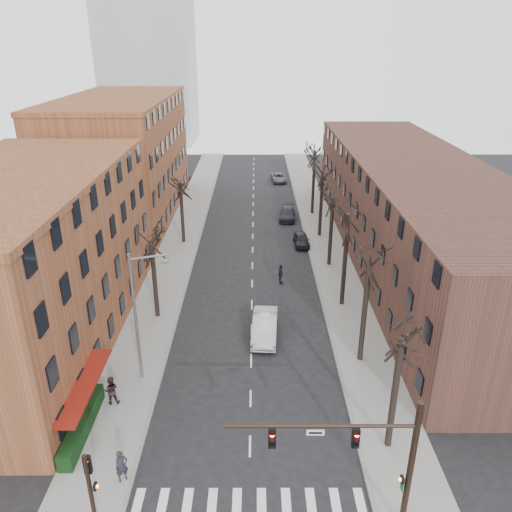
{
  "coord_description": "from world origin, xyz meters",
  "views": [
    {
      "loc": [
        0.31,
        -17.04,
        20.66
      ],
      "look_at": [
        0.35,
        21.18,
        4.0
      ],
      "focal_mm": 35.0,
      "sensor_mm": 36.0,
      "label": 1
    }
  ],
  "objects_px": {
    "parked_car_mid": "(287,214)",
    "pedestrian_a": "(122,466)",
    "parked_car_near": "(301,240)",
    "silver_sedan": "(265,326)"
  },
  "relations": [
    {
      "from": "parked_car_mid",
      "to": "pedestrian_a",
      "type": "bearing_deg",
      "value": -100.03
    },
    {
      "from": "parked_car_near",
      "to": "pedestrian_a",
      "type": "relative_size",
      "value": 2.17
    },
    {
      "from": "silver_sedan",
      "to": "pedestrian_a",
      "type": "bearing_deg",
      "value": -115.32
    },
    {
      "from": "silver_sedan",
      "to": "pedestrian_a",
      "type": "relative_size",
      "value": 2.89
    },
    {
      "from": "parked_car_mid",
      "to": "parked_car_near",
      "type": "bearing_deg",
      "value": -78.59
    },
    {
      "from": "parked_car_near",
      "to": "silver_sedan",
      "type": "bearing_deg",
      "value": -105.21
    },
    {
      "from": "parked_car_mid",
      "to": "pedestrian_a",
      "type": "relative_size",
      "value": 2.66
    },
    {
      "from": "silver_sedan",
      "to": "pedestrian_a",
      "type": "height_order",
      "value": "pedestrian_a"
    },
    {
      "from": "parked_car_near",
      "to": "parked_car_mid",
      "type": "bearing_deg",
      "value": 94.71
    },
    {
      "from": "parked_car_mid",
      "to": "pedestrian_a",
      "type": "height_order",
      "value": "pedestrian_a"
    }
  ]
}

